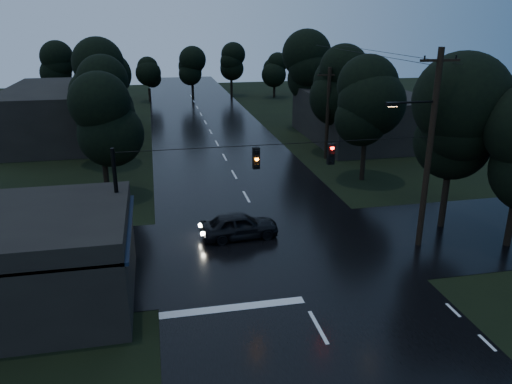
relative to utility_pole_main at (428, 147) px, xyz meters
name	(u,v)px	position (x,y,z in m)	size (l,w,h in m)	color
main_road	(225,157)	(-7.41, 19.00, -5.26)	(12.00, 120.00, 0.02)	black
cross_street	(275,249)	(-7.41, 1.00, -5.26)	(60.00, 9.00, 0.02)	black
building_far_right	(362,117)	(6.59, 23.00, -3.06)	(10.00, 14.00, 4.40)	black
building_far_left	(65,113)	(-21.41, 29.00, -2.76)	(10.00, 16.00, 5.00)	black
utility_pole_main	(428,147)	(0.00, 0.00, 0.00)	(3.50, 0.30, 10.00)	black
utility_pole_far	(328,113)	(0.89, 17.00, -1.38)	(2.00, 0.30, 7.50)	black
anchor_pole_left	(119,213)	(-14.91, 0.00, -2.26)	(0.18, 0.18, 6.00)	black
span_signals	(293,155)	(-6.85, -0.01, -0.01)	(15.00, 0.37, 1.12)	black
tree_corner_near	(455,122)	(2.59, 2.00, 0.74)	(4.48, 4.48, 9.44)	black
tree_left_a	(100,118)	(-16.41, 11.00, -0.02)	(3.92, 3.92, 8.26)	black
tree_left_b	(100,94)	(-17.01, 19.00, 0.36)	(4.20, 4.20, 8.85)	black
tree_left_c	(102,75)	(-17.61, 29.00, 0.74)	(4.48, 4.48, 9.44)	black
tree_right_a	(367,103)	(1.59, 11.00, 0.36)	(4.20, 4.20, 8.85)	black
tree_right_b	(336,83)	(2.19, 19.00, 0.74)	(4.48, 4.48, 9.44)	black
tree_right_c	(307,67)	(2.79, 29.00, 1.11)	(4.76, 4.76, 10.03)	black
car	(240,225)	(-8.94, 2.79, -4.55)	(1.67, 4.16, 1.42)	black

